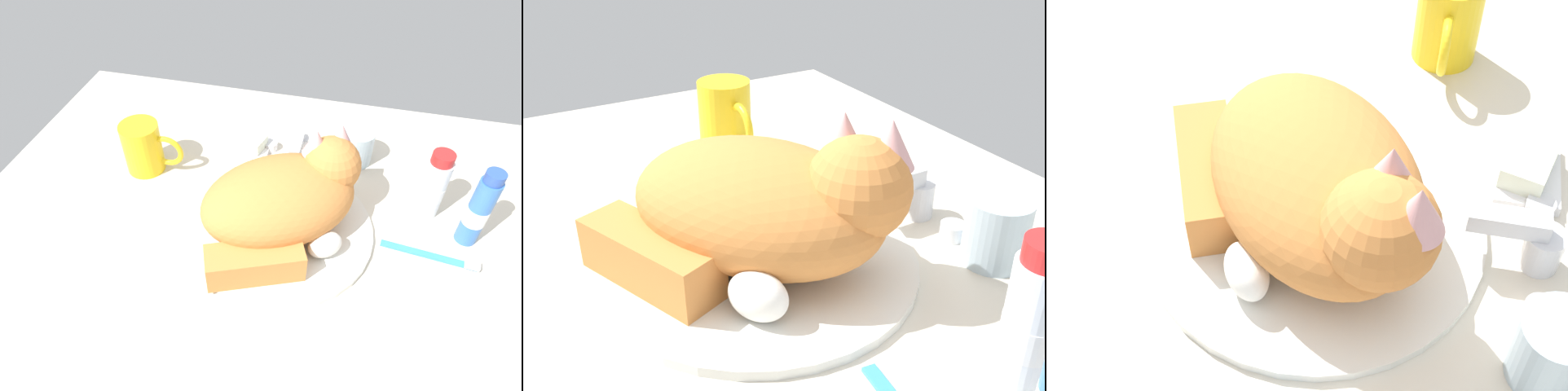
{
  "view_description": "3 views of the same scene",
  "coord_description": "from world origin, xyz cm",
  "views": [
    {
      "loc": [
        8.8,
        -49.0,
        57.83
      ],
      "look_at": [
        -2.89,
        -0.21,
        7.55
      ],
      "focal_mm": 30.74,
      "sensor_mm": 36.0,
      "label": 1
    },
    {
      "loc": [
        45.67,
        -23.18,
        35.38
      ],
      "look_at": [
        1.21,
        2.29,
        7.96
      ],
      "focal_mm": 42.23,
      "sensor_mm": 36.0,
      "label": 2
    },
    {
      "loc": [
        43.97,
        8.13,
        56.9
      ],
      "look_at": [
        1.34,
        -0.49,
        6.12
      ],
      "focal_mm": 52.82,
      "sensor_mm": 36.0,
      "label": 3
    }
  ],
  "objects": [
    {
      "name": "coffee_mug",
      "position": [
        -27.7,
        9.59,
        4.98
      ],
      "size": [
        11.72,
        7.23,
        9.96
      ],
      "color": "yellow",
      "rests_on": "ground_plane"
    },
    {
      "name": "soap_bar",
      "position": [
        -10.36,
        19.33,
        2.39
      ],
      "size": [
        8.06,
        6.06,
        2.39
      ],
      "primitive_type": "cube",
      "rotation": [
        0.0,
        0.0,
        -0.28
      ],
      "color": "silver",
      "rests_on": "soap_dish"
    },
    {
      "name": "soap_dish",
      "position": [
        -10.36,
        19.33,
        0.6
      ],
      "size": [
        9.0,
        6.4,
        1.2
      ],
      "primitive_type": "cube",
      "color": "white",
      "rests_on": "ground_plane"
    },
    {
      "name": "faucet",
      "position": [
        0.0,
        19.67,
        2.57
      ],
      "size": [
        14.48,
        8.9,
        6.15
      ],
      "color": "silver",
      "rests_on": "ground_plane"
    },
    {
      "name": "cat",
      "position": [
        1.25,
        0.52,
        7.41
      ],
      "size": [
        30.87,
        29.91,
        15.6
      ],
      "color": "#D17F3D",
      "rests_on": "sink_basin"
    },
    {
      "name": "ground_plane",
      "position": [
        0.0,
        0.0,
        -1.5
      ],
      "size": [
        110.0,
        82.5,
        3.0
      ],
      "primitive_type": "cube",
      "color": "beige"
    },
    {
      "name": "sink_basin",
      "position": [
        0.0,
        0.0,
        0.51
      ],
      "size": [
        31.87,
        31.87,
        1.01
      ],
      "primitive_type": "cylinder",
      "color": "silver",
      "rests_on": "ground_plane"
    },
    {
      "name": "rinse_cup",
      "position": [
        11.0,
        21.08,
        3.51
      ],
      "size": [
        6.41,
        6.41,
        7.02
      ],
      "color": "silver",
      "rests_on": "ground_plane"
    }
  ]
}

